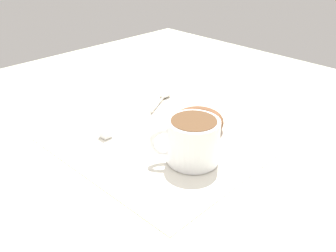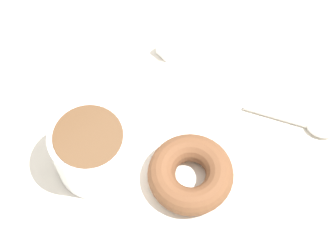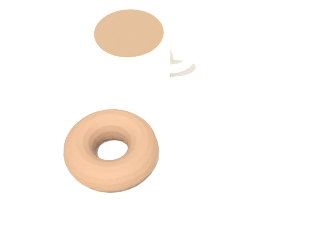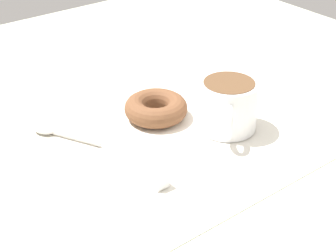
% 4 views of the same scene
% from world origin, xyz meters
% --- Properties ---
extents(ground_plane, '(1.20, 1.20, 0.02)m').
position_xyz_m(ground_plane, '(0.00, 0.00, -0.01)').
color(ground_plane, beige).
extents(napkin, '(0.36, 0.36, 0.00)m').
position_xyz_m(napkin, '(0.00, 0.00, 0.00)').
color(napkin, white).
rests_on(napkin, ground_plane).
extents(coffee_cup, '(0.10, 0.09, 0.07)m').
position_xyz_m(coffee_cup, '(-0.03, -0.08, 0.04)').
color(coffee_cup, white).
rests_on(coffee_cup, napkin).
extents(donut, '(0.10, 0.10, 0.03)m').
position_xyz_m(donut, '(0.06, -0.02, 0.02)').
color(donut, brown).
rests_on(donut, napkin).
extents(spoon, '(0.11, 0.07, 0.01)m').
position_xyz_m(spoon, '(0.12, 0.13, 0.01)').
color(spoon, '#B7B2A8').
rests_on(spoon, napkin).
extents(sugar_cube, '(0.02, 0.02, 0.02)m').
position_xyz_m(sugar_cube, '(-0.08, 0.08, 0.01)').
color(sugar_cube, white).
rests_on(sugar_cube, napkin).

